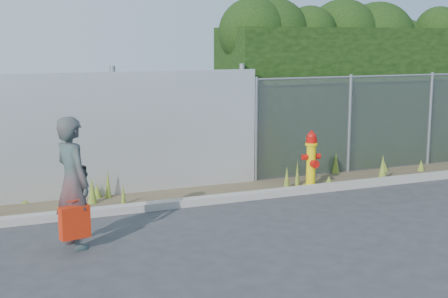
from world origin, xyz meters
TOP-DOWN VIEW (x-y plane):
  - ground at (0.00, 0.00)m, footprint 80.00×80.00m
  - curb at (0.00, 1.80)m, footprint 16.00×0.22m
  - weed_strip at (-1.02, 2.43)m, footprint 16.00×1.36m
  - corrugated_fence at (-3.25, 3.01)m, footprint 8.50×0.21m
  - chainlink_fence at (4.25, 3.00)m, footprint 6.50×0.07m
  - hedge at (4.27, 4.05)m, footprint 7.46×1.84m
  - fire_hydrant at (1.77, 2.11)m, footprint 0.36×0.33m
  - woman at (-2.89, 0.43)m, footprint 0.60×0.74m
  - red_tote_bag at (-2.93, 0.19)m, footprint 0.39×0.14m
  - black_shoulder_bag at (-2.79, 0.62)m, footprint 0.22×0.09m

SIDE VIEW (x-z plane):
  - ground at x=0.00m, z-range 0.00..0.00m
  - curb at x=0.00m, z-range 0.00..0.12m
  - weed_strip at x=-1.02m, z-range -0.16..0.36m
  - red_tote_bag at x=-2.93m, z-range 0.16..0.66m
  - fire_hydrant at x=1.77m, z-range -0.02..1.07m
  - woman at x=-2.89m, z-range 0.00..1.77m
  - black_shoulder_bag at x=-2.79m, z-range 0.89..1.06m
  - chainlink_fence at x=4.25m, z-range 0.01..2.06m
  - corrugated_fence at x=-3.25m, z-range -0.05..2.25m
  - hedge at x=4.27m, z-range 0.21..3.86m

